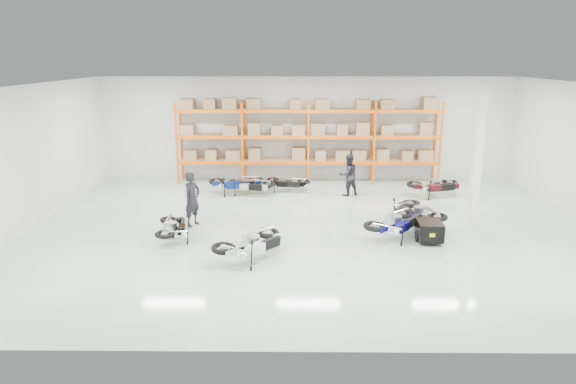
{
  "coord_description": "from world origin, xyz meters",
  "views": [
    {
      "loc": [
        -0.64,
        -15.51,
        5.38
      ],
      "look_at": [
        -0.8,
        0.5,
        1.1
      ],
      "focal_mm": 32.0,
      "sensor_mm": 36.0,
      "label": 1
    }
  ],
  "objects_px": {
    "moto_silver_left": "(253,239)",
    "moto_back_b": "(250,182)",
    "person_left": "(192,199)",
    "moto_back_a": "(237,180)",
    "trailer": "(429,230)",
    "moto_touring_right": "(417,208)",
    "moto_black_far_left": "(173,224)",
    "moto_blue_centre": "(396,218)",
    "moto_back_d": "(435,182)",
    "person_back": "(348,175)",
    "moto_back_c": "(287,180)"
  },
  "relations": [
    {
      "from": "moto_blue_centre",
      "to": "moto_black_far_left",
      "type": "relative_size",
      "value": 1.22
    },
    {
      "from": "moto_blue_centre",
      "to": "person_left",
      "type": "distance_m",
      "value": 6.49
    },
    {
      "from": "moto_black_far_left",
      "to": "moto_back_b",
      "type": "height_order",
      "value": "moto_back_b"
    },
    {
      "from": "moto_back_a",
      "to": "person_left",
      "type": "relative_size",
      "value": 1.06
    },
    {
      "from": "moto_blue_centre",
      "to": "moto_silver_left",
      "type": "distance_m",
      "value": 4.6
    },
    {
      "from": "moto_black_far_left",
      "to": "moto_back_c",
      "type": "xyz_separation_m",
      "value": [
        3.33,
        5.75,
        -0.02
      ]
    },
    {
      "from": "moto_blue_centre",
      "to": "moto_back_d",
      "type": "distance_m",
      "value": 5.31
    },
    {
      "from": "trailer",
      "to": "person_left",
      "type": "distance_m",
      "value": 7.47
    },
    {
      "from": "moto_blue_centre",
      "to": "moto_touring_right",
      "type": "bearing_deg",
      "value": -86.77
    },
    {
      "from": "moto_touring_right",
      "to": "moto_back_b",
      "type": "distance_m",
      "value": 6.85
    },
    {
      "from": "moto_back_d",
      "to": "person_back",
      "type": "bearing_deg",
      "value": 73.33
    },
    {
      "from": "moto_back_b",
      "to": "moto_blue_centre",
      "type": "bearing_deg",
      "value": -118.76
    },
    {
      "from": "moto_blue_centre",
      "to": "moto_silver_left",
      "type": "height_order",
      "value": "moto_blue_centre"
    },
    {
      "from": "person_left",
      "to": "moto_back_b",
      "type": "bearing_deg",
      "value": 8.48
    },
    {
      "from": "moto_back_b",
      "to": "trailer",
      "type": "bearing_deg",
      "value": -116.21
    },
    {
      "from": "moto_touring_right",
      "to": "moto_back_a",
      "type": "xyz_separation_m",
      "value": [
        -6.28,
        3.85,
        -0.0
      ]
    },
    {
      "from": "moto_back_b",
      "to": "person_back",
      "type": "distance_m",
      "value": 3.9
    },
    {
      "from": "moto_black_far_left",
      "to": "moto_back_b",
      "type": "bearing_deg",
      "value": -117.61
    },
    {
      "from": "moto_blue_centre",
      "to": "person_back",
      "type": "height_order",
      "value": "person_back"
    },
    {
      "from": "moto_back_b",
      "to": "moto_back_d",
      "type": "relative_size",
      "value": 0.91
    },
    {
      "from": "moto_back_a",
      "to": "moto_back_b",
      "type": "distance_m",
      "value": 0.55
    },
    {
      "from": "moto_silver_left",
      "to": "moto_back_b",
      "type": "height_order",
      "value": "moto_silver_left"
    },
    {
      "from": "trailer",
      "to": "moto_touring_right",
      "type": "bearing_deg",
      "value": 93.24
    },
    {
      "from": "trailer",
      "to": "moto_back_d",
      "type": "height_order",
      "value": "moto_back_d"
    },
    {
      "from": "moto_black_far_left",
      "to": "moto_back_b",
      "type": "relative_size",
      "value": 0.96
    },
    {
      "from": "moto_back_a",
      "to": "moto_back_c",
      "type": "distance_m",
      "value": 2.05
    },
    {
      "from": "moto_touring_right",
      "to": "moto_back_d",
      "type": "xyz_separation_m",
      "value": [
        1.54,
        3.54,
        -0.02
      ]
    },
    {
      "from": "moto_blue_centre",
      "to": "person_left",
      "type": "bearing_deg",
      "value": 31.19
    },
    {
      "from": "moto_back_c",
      "to": "person_back",
      "type": "xyz_separation_m",
      "value": [
        2.42,
        -0.61,
        0.35
      ]
    },
    {
      "from": "moto_silver_left",
      "to": "moto_back_a",
      "type": "xyz_separation_m",
      "value": [
        -1.16,
        6.86,
        -0.02
      ]
    },
    {
      "from": "moto_back_c",
      "to": "moto_back_b",
      "type": "bearing_deg",
      "value": 121.28
    },
    {
      "from": "person_left",
      "to": "moto_black_far_left",
      "type": "bearing_deg",
      "value": -162.67
    },
    {
      "from": "moto_silver_left",
      "to": "moto_back_a",
      "type": "distance_m",
      "value": 6.95
    },
    {
      "from": "moto_back_b",
      "to": "moto_touring_right",
      "type": "bearing_deg",
      "value": -106.36
    },
    {
      "from": "moto_touring_right",
      "to": "moto_back_b",
      "type": "bearing_deg",
      "value": 128.27
    },
    {
      "from": "moto_back_b",
      "to": "person_left",
      "type": "distance_m",
      "value": 4.14
    },
    {
      "from": "person_left",
      "to": "trailer",
      "type": "bearing_deg",
      "value": -71.19
    },
    {
      "from": "person_back",
      "to": "moto_back_d",
      "type": "bearing_deg",
      "value": 153.44
    },
    {
      "from": "moto_back_d",
      "to": "moto_black_far_left",
      "type": "bearing_deg",
      "value": 104.19
    },
    {
      "from": "moto_black_far_left",
      "to": "moto_back_d",
      "type": "height_order",
      "value": "moto_back_d"
    },
    {
      "from": "moto_black_far_left",
      "to": "moto_touring_right",
      "type": "height_order",
      "value": "moto_touring_right"
    },
    {
      "from": "moto_touring_right",
      "to": "trailer",
      "type": "xyz_separation_m",
      "value": [
        -0.0,
        -1.6,
        -0.21
      ]
    },
    {
      "from": "moto_back_b",
      "to": "moto_silver_left",
      "type": "bearing_deg",
      "value": -158.06
    },
    {
      "from": "moto_silver_left",
      "to": "person_left",
      "type": "distance_m",
      "value": 3.64
    },
    {
      "from": "moto_blue_centre",
      "to": "moto_back_d",
      "type": "height_order",
      "value": "moto_blue_centre"
    },
    {
      "from": "moto_silver_left",
      "to": "moto_back_b",
      "type": "relative_size",
      "value": 1.16
    },
    {
      "from": "moto_black_far_left",
      "to": "moto_back_d",
      "type": "distance_m",
      "value": 10.44
    },
    {
      "from": "moto_silver_left",
      "to": "moto_back_c",
      "type": "height_order",
      "value": "moto_silver_left"
    },
    {
      "from": "moto_blue_centre",
      "to": "moto_black_far_left",
      "type": "distance_m",
      "value": 6.72
    },
    {
      "from": "moto_silver_left",
      "to": "moto_touring_right",
      "type": "distance_m",
      "value": 5.94
    }
  ]
}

